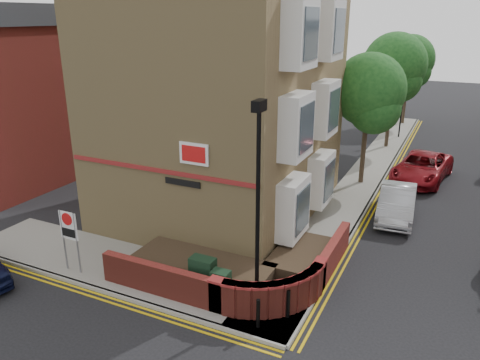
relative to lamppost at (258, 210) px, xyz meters
name	(u,v)px	position (x,y,z in m)	size (l,w,h in m)	color
ground	(190,319)	(-1.60, -1.20, -3.34)	(120.00, 120.00, 0.00)	black
pavement_corner	(128,268)	(-5.10, 0.30, -3.28)	(13.00, 3.00, 0.12)	gray
pavement_main	(368,172)	(0.40, 14.80, -3.28)	(2.00, 32.00, 0.12)	gray
kerb_side	(98,289)	(-5.10, -1.20, -3.28)	(13.00, 0.15, 0.12)	gray
kerb_main_near	(386,175)	(1.40, 14.80, -3.28)	(0.15, 32.00, 0.12)	gray
yellow_lines_side	(93,295)	(-5.10, -1.45, -3.34)	(13.00, 0.28, 0.01)	gold
yellow_lines_main	(391,176)	(1.65, 14.80, -3.34)	(0.28, 32.00, 0.01)	gold
corner_building	(227,72)	(-4.44, 6.80, 2.88)	(8.95, 10.40, 13.60)	tan
garden_wall	(229,279)	(-1.60, 1.30, -3.34)	(6.80, 6.00, 1.20)	maroon
lamppost	(258,210)	(0.00, 0.00, 0.00)	(0.25, 0.50, 6.30)	black
utility_cabinet_large	(203,275)	(-1.90, 0.10, -2.62)	(0.80, 0.45, 1.20)	black
utility_cabinet_small	(221,287)	(-1.10, -0.20, -2.67)	(0.55, 0.40, 1.10)	black
bollard_near	(258,313)	(0.40, -0.80, -2.77)	(0.11, 0.11, 0.90)	black
bollard_far	(288,304)	(1.00, 0.00, -2.77)	(0.11, 0.11, 0.90)	black
zone_sign	(69,230)	(-6.60, -0.70, -1.70)	(0.72, 0.07, 2.20)	slate
side_building	(27,92)	(-16.60, 6.80, 1.20)	(6.40, 10.40, 9.00)	maroon
tree_near	(369,95)	(0.40, 12.85, 1.36)	(3.64, 3.65, 6.70)	#382B1E
tree_mid	(394,69)	(0.40, 20.85, 1.85)	(4.03, 4.03, 7.42)	#382B1E
tree_far	(409,63)	(0.40, 28.85, 1.57)	(3.81, 3.81, 7.00)	#382B1E
traffic_light_assembly	(403,100)	(0.80, 23.80, -0.56)	(0.20, 0.16, 4.20)	black
silver_car_near	(397,203)	(2.73, 9.10, -2.64)	(1.48, 4.26, 1.40)	#A9ADB1
red_car_main	(422,167)	(3.21, 14.84, -2.61)	(2.42, 5.26, 1.46)	maroon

